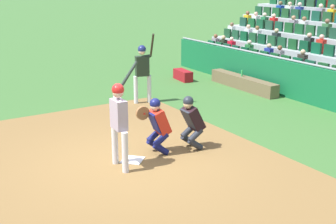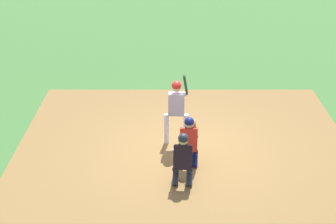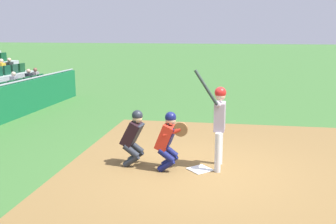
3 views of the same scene
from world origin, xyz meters
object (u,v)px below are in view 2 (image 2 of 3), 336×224
at_px(home_plate_marker, 184,150).
at_px(catcher_crouching, 189,139).
at_px(batter_at_plate, 177,106).
at_px(home_plate_umpire, 183,157).

relative_size(home_plate_marker, catcher_crouching, 0.34).
distance_m(batter_at_plate, home_plate_umpire, 1.90).
bearing_deg(home_plate_umpire, catcher_crouching, 78.93).
bearing_deg(home_plate_marker, catcher_crouching, -80.65).
xyz_separation_m(home_plate_marker, catcher_crouching, (0.11, -0.67, 0.70)).
height_order(batter_at_plate, home_plate_umpire, batter_at_plate).
distance_m(catcher_crouching, home_plate_umpire, 0.82).
relative_size(home_plate_marker, batter_at_plate, 0.20).
bearing_deg(catcher_crouching, home_plate_umpire, -101.07).
height_order(home_plate_marker, catcher_crouching, catcher_crouching).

